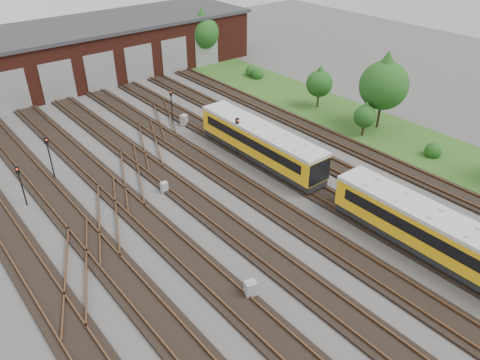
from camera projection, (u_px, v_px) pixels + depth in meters
ground at (289, 243)px, 30.78m from camera, size 120.00×120.00×0.00m
track_network at (281, 238)px, 31.02m from camera, size 30.40×70.00×0.33m
maintenance_shed at (54, 57)px, 55.49m from camera, size 51.00×12.50×6.35m
grass_verge at (353, 120)px, 47.65m from camera, size 8.00×55.00×0.05m
metro_train at (432, 232)px, 28.92m from camera, size 2.56×45.54×2.79m
signal_mast_0 at (20, 181)px, 33.49m from camera, size 0.31×0.29×3.26m
signal_mast_1 at (49, 153)px, 36.48m from camera, size 0.28×0.27×3.74m
signal_mast_2 at (171, 103)px, 45.64m from camera, size 0.31×0.29×3.54m
signal_mast_3 at (237, 132)px, 39.87m from camera, size 0.30×0.28×3.60m
relay_cabinet_1 at (164, 187)px, 35.87m from camera, size 0.57×0.50×0.86m
relay_cabinet_2 at (251, 289)px, 26.42m from camera, size 0.76×0.68×1.07m
relay_cabinet_3 at (241, 120)px, 46.69m from camera, size 0.60×0.53×0.87m
relay_cabinet_4 at (184, 120)px, 46.27m from camera, size 0.83×0.78×1.11m
tree_0 at (202, 28)px, 61.26m from camera, size 4.40×4.40×7.29m
tree_1 at (320, 80)px, 49.01m from camera, size 2.80×2.80×4.65m
tree_2 at (385, 80)px, 43.57m from camera, size 4.60×4.60×7.62m
tree_3 at (365, 114)px, 43.38m from camera, size 2.11×2.11×3.50m
bush_0 at (434, 149)px, 40.69m from camera, size 1.47×1.47×1.47m
bush_1 at (258, 72)px, 58.15m from camera, size 1.56×1.56×1.56m
bush_2 at (252, 70)px, 59.01m from camera, size 1.53×1.53×1.53m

